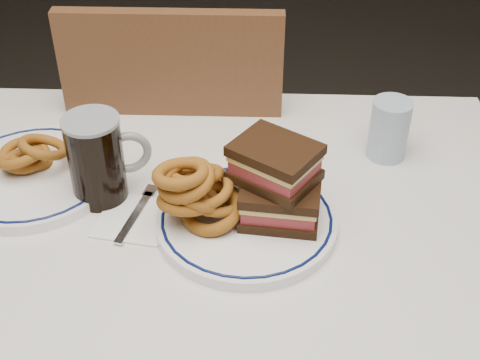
{
  "coord_description": "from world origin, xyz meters",
  "views": [
    {
      "loc": [
        0.16,
        -0.85,
        1.49
      ],
      "look_at": [
        0.13,
        -0.0,
        0.84
      ],
      "focal_mm": 50.0,
      "sensor_mm": 36.0,
      "label": 1
    }
  ],
  "objects_px": {
    "reuben_sandwich": "(278,182)",
    "beer_mug": "(98,158)",
    "main_plate": "(247,221)",
    "chair_far": "(185,162)",
    "far_plate": "(32,175)"
  },
  "relations": [
    {
      "from": "far_plate",
      "to": "beer_mug",
      "type": "bearing_deg",
      "value": -15.8
    },
    {
      "from": "chair_far",
      "to": "beer_mug",
      "type": "relative_size",
      "value": 6.07
    },
    {
      "from": "main_plate",
      "to": "far_plate",
      "type": "distance_m",
      "value": 0.41
    },
    {
      "from": "main_plate",
      "to": "reuben_sandwich",
      "type": "bearing_deg",
      "value": 12.13
    },
    {
      "from": "chair_far",
      "to": "far_plate",
      "type": "distance_m",
      "value": 0.49
    },
    {
      "from": "main_plate",
      "to": "beer_mug",
      "type": "relative_size",
      "value": 1.88
    },
    {
      "from": "reuben_sandwich",
      "to": "beer_mug",
      "type": "xyz_separation_m",
      "value": [
        -0.3,
        0.06,
        -0.0
      ]
    },
    {
      "from": "chair_far",
      "to": "beer_mug",
      "type": "xyz_separation_m",
      "value": [
        -0.09,
        -0.41,
        0.3
      ]
    },
    {
      "from": "main_plate",
      "to": "beer_mug",
      "type": "height_order",
      "value": "beer_mug"
    },
    {
      "from": "main_plate",
      "to": "beer_mug",
      "type": "xyz_separation_m",
      "value": [
        -0.25,
        0.07,
        0.07
      ]
    },
    {
      "from": "beer_mug",
      "to": "far_plate",
      "type": "bearing_deg",
      "value": 164.2
    },
    {
      "from": "chair_far",
      "to": "far_plate",
      "type": "relative_size",
      "value": 3.23
    },
    {
      "from": "main_plate",
      "to": "chair_far",
      "type": "bearing_deg",
      "value": 108.76
    },
    {
      "from": "reuben_sandwich",
      "to": "beer_mug",
      "type": "bearing_deg",
      "value": 168.64
    },
    {
      "from": "beer_mug",
      "to": "far_plate",
      "type": "relative_size",
      "value": 0.53
    }
  ]
}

